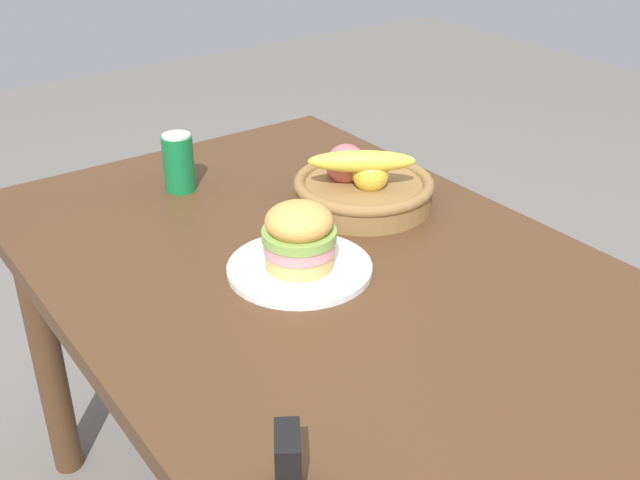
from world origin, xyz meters
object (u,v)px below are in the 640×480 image
object	(u,v)px
plate	(300,268)
soda_can	(179,163)
fruit_basket	(362,186)
napkin_holder	(288,464)
sandwich	(299,236)

from	to	relation	value
plate	soda_can	bearing A→B (deg)	-178.28
fruit_basket	napkin_holder	xyz separation A→B (m)	(0.56, -0.56, 0.00)
soda_can	fruit_basket	size ratio (longest dim) A/B	0.43
plate	sandwich	size ratio (longest dim) A/B	1.97
sandwich	plate	bearing A→B (deg)	63.43
fruit_basket	napkin_holder	size ratio (longest dim) A/B	3.22
soda_can	plate	bearing A→B (deg)	1.72
napkin_holder	soda_can	bearing A→B (deg)	-166.16
fruit_basket	plate	bearing A→B (deg)	-60.29
sandwich	fruit_basket	world-z (taller)	fruit_basket
plate	napkin_holder	world-z (taller)	napkin_holder
plate	fruit_basket	xyz separation A→B (m)	(-0.15, 0.26, 0.04)
sandwich	napkin_holder	distance (m)	0.51
sandwich	napkin_holder	size ratio (longest dim) A/B	1.45
soda_can	napkin_holder	xyz separation A→B (m)	(0.85, -0.29, -0.02)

